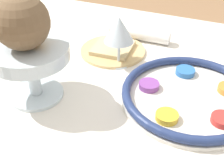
# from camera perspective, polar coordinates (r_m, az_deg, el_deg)

# --- Properties ---
(seder_plate) EXTENTS (0.31, 0.31, 0.03)m
(seder_plate) POSITION_cam_1_polar(r_m,az_deg,el_deg) (0.73, 14.05, -2.06)
(seder_plate) COLOR silver
(seder_plate) RESTS_ON dining_table
(wine_glass) EXTENTS (0.08, 0.08, 0.13)m
(wine_glass) POSITION_cam_1_polar(r_m,az_deg,el_deg) (0.81, 1.30, 9.67)
(wine_glass) COLOR silver
(wine_glass) RESTS_ON dining_table
(fruit_stand) EXTENTS (0.17, 0.17, 0.13)m
(fruit_stand) POSITION_cam_1_polar(r_m,az_deg,el_deg) (0.70, -14.68, 4.41)
(fruit_stand) COLOR silver
(fruit_stand) RESTS_ON dining_table
(orange_fruit) EXTENTS (0.08, 0.08, 0.08)m
(orange_fruit) POSITION_cam_1_polar(r_m,az_deg,el_deg) (0.67, -15.05, 9.61)
(orange_fruit) COLOR orange
(orange_fruit) RESTS_ON fruit_stand
(coconut) EXTENTS (0.12, 0.12, 0.12)m
(coconut) POSITION_cam_1_polar(r_m,az_deg,el_deg) (0.66, -16.22, 10.81)
(coconut) COLOR brown
(coconut) RESTS_ON fruit_stand
(bread_plate) EXTENTS (0.19, 0.19, 0.02)m
(bread_plate) POSITION_cam_1_polar(r_m,az_deg,el_deg) (0.90, 0.16, 6.28)
(bread_plate) COLOR tan
(bread_plate) RESTS_ON dining_table
(napkin_roll) EXTENTS (0.19, 0.04, 0.04)m
(napkin_roll) POSITION_cam_1_polar(r_m,az_deg,el_deg) (0.97, 5.07, 9.11)
(napkin_roll) COLOR white
(napkin_roll) RESTS_ON dining_table
(spoon) EXTENTS (0.15, 0.03, 0.01)m
(spoon) POSITION_cam_1_polar(r_m,az_deg,el_deg) (1.01, 5.76, 9.19)
(spoon) COLOR silver
(spoon) RESTS_ON dining_table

